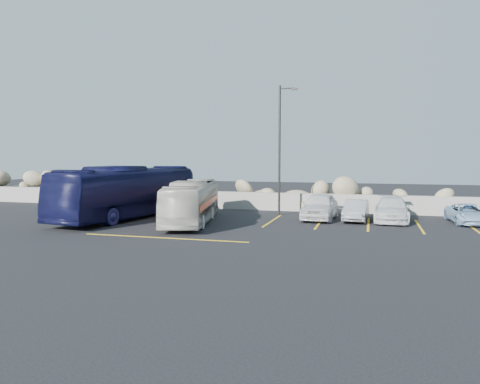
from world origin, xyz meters
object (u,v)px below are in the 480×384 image
(lamppost, at_px, (280,146))
(car_a, at_px, (320,206))
(vintage_bus, at_px, (192,202))
(car_c, at_px, (392,209))
(car_b, at_px, (356,210))
(tour_coach, at_px, (128,192))
(car_d, at_px, (468,214))

(lamppost, relative_size, car_a, 1.78)
(vintage_bus, height_order, car_c, vintage_bus)
(car_b, bearing_deg, tour_coach, -166.41)
(tour_coach, xyz_separation_m, car_b, (13.13, 2.45, -0.97))
(lamppost, bearing_deg, car_b, -14.32)
(vintage_bus, xyz_separation_m, car_d, (14.65, 3.91, -0.63))
(car_a, bearing_deg, car_b, -0.17)
(lamppost, relative_size, vintage_bus, 0.95)
(lamppost, xyz_separation_m, car_a, (2.58, -1.08, -3.53))
(car_a, distance_m, car_d, 8.02)
(lamppost, xyz_separation_m, tour_coach, (-8.50, -3.64, -2.74))
(lamppost, distance_m, car_a, 4.50)
(car_b, bearing_deg, car_d, 8.10)
(car_d, bearing_deg, car_c, 177.59)
(tour_coach, height_order, car_b, tour_coach)
(car_b, xyz_separation_m, car_c, (1.96, 0.38, 0.08))
(vintage_bus, relative_size, car_b, 2.34)
(vintage_bus, distance_m, car_a, 7.51)
(car_b, distance_m, car_d, 5.97)
(tour_coach, relative_size, car_c, 2.42)
(car_c, relative_size, car_d, 1.20)
(tour_coach, distance_m, car_a, 11.40)
(vintage_bus, height_order, car_d, vintage_bus)
(vintage_bus, distance_m, car_c, 11.32)
(car_a, relative_size, car_d, 1.17)
(vintage_bus, height_order, car_b, vintage_bus)
(lamppost, xyz_separation_m, car_d, (10.59, -0.65, -3.76))
(car_a, xyz_separation_m, car_c, (4.02, 0.27, -0.09))
(lamppost, distance_m, tour_coach, 9.64)
(tour_coach, bearing_deg, vintage_bus, -3.52)
(car_b, bearing_deg, lamppost, 168.68)
(car_a, distance_m, car_c, 4.03)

